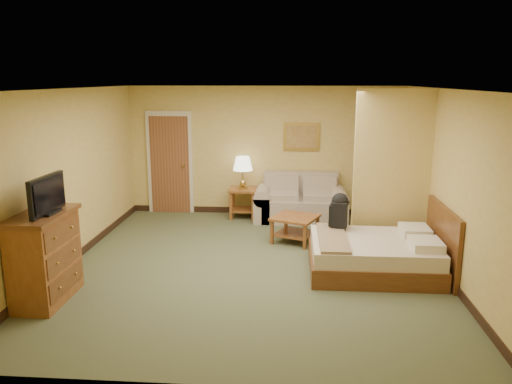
# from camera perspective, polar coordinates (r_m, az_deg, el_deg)

# --- Properties ---
(floor) EXTENTS (6.00, 6.00, 0.00)m
(floor) POSITION_cam_1_polar(r_m,az_deg,el_deg) (7.55, -0.40, -8.43)
(floor) COLOR #4B5235
(floor) RESTS_ON ground
(ceiling) EXTENTS (6.00, 6.00, 0.00)m
(ceiling) POSITION_cam_1_polar(r_m,az_deg,el_deg) (7.04, -0.43, 11.70)
(ceiling) COLOR white
(ceiling) RESTS_ON back_wall
(back_wall) EXTENTS (5.50, 0.02, 2.60)m
(back_wall) POSITION_cam_1_polar(r_m,az_deg,el_deg) (10.13, 0.98, 4.68)
(back_wall) COLOR tan
(back_wall) RESTS_ON floor
(left_wall) EXTENTS (0.02, 6.00, 2.60)m
(left_wall) POSITION_cam_1_polar(r_m,az_deg,el_deg) (7.90, -20.73, 1.50)
(left_wall) COLOR tan
(left_wall) RESTS_ON floor
(right_wall) EXTENTS (0.02, 6.00, 2.60)m
(right_wall) POSITION_cam_1_polar(r_m,az_deg,el_deg) (7.48, 21.08, 0.88)
(right_wall) COLOR tan
(right_wall) RESTS_ON floor
(partition) EXTENTS (1.20, 0.15, 2.60)m
(partition) POSITION_cam_1_polar(r_m,az_deg,el_deg) (8.22, 15.26, 2.30)
(partition) COLOR tan
(partition) RESTS_ON floor
(door) EXTENTS (0.94, 0.16, 2.10)m
(door) POSITION_cam_1_polar(r_m,az_deg,el_deg) (10.43, -9.80, 3.24)
(door) COLOR beige
(door) RESTS_ON floor
(baseboard) EXTENTS (5.50, 0.02, 0.12)m
(baseboard) POSITION_cam_1_polar(r_m,az_deg,el_deg) (10.37, 0.95, -2.13)
(baseboard) COLOR black
(baseboard) RESTS_ON floor
(loveseat) EXTENTS (1.81, 0.84, 0.92)m
(loveseat) POSITION_cam_1_polar(r_m,az_deg,el_deg) (9.90, 5.10, -1.49)
(loveseat) COLOR tan
(loveseat) RESTS_ON floor
(side_table) EXTENTS (0.54, 0.54, 0.60)m
(side_table) POSITION_cam_1_polar(r_m,az_deg,el_deg) (9.99, -1.50, -0.73)
(side_table) COLOR brown
(side_table) RESTS_ON floor
(table_lamp) EXTENTS (0.39, 0.39, 0.64)m
(table_lamp) POSITION_cam_1_polar(r_m,az_deg,el_deg) (9.85, -1.53, 3.18)
(table_lamp) COLOR #AC893F
(table_lamp) RESTS_ON side_table
(coffee_table) EXTENTS (0.91, 0.91, 0.45)m
(coffee_table) POSITION_cam_1_polar(r_m,az_deg,el_deg) (8.56, 4.49, -3.61)
(coffee_table) COLOR brown
(coffee_table) RESTS_ON floor
(wall_picture) EXTENTS (0.72, 0.04, 0.56)m
(wall_picture) POSITION_cam_1_polar(r_m,az_deg,el_deg) (10.05, 5.22, 6.29)
(wall_picture) COLOR #B78E3F
(wall_picture) RESTS_ON back_wall
(dresser) EXTENTS (0.56, 1.07, 1.14)m
(dresser) POSITION_cam_1_polar(r_m,az_deg,el_deg) (6.77, -22.96, -6.86)
(dresser) COLOR brown
(dresser) RESTS_ON floor
(tv) EXTENTS (0.20, 0.77, 0.47)m
(tv) POSITION_cam_1_polar(r_m,az_deg,el_deg) (6.52, -22.77, -0.41)
(tv) COLOR black
(tv) RESTS_ON dresser
(bed) EXTENTS (1.89, 1.53, 0.99)m
(bed) POSITION_cam_1_polar(r_m,az_deg,el_deg) (7.45, 13.79, -6.91)
(bed) COLOR #532B13
(bed) RESTS_ON floor
(backpack) EXTENTS (0.27, 0.36, 0.56)m
(backpack) POSITION_cam_1_polar(r_m,az_deg,el_deg) (7.72, 9.55, -2.04)
(backpack) COLOR black
(backpack) RESTS_ON bed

